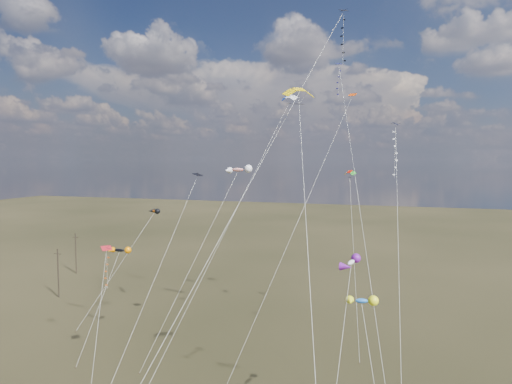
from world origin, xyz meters
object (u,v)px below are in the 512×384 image
(utility_pole_near, at_px, (58,273))
(novelty_black_orange, at_px, (119,251))
(utility_pole_far, at_px, (76,253))
(parafoil_yellow, at_px, (299,91))
(diamond_black_high, at_px, (329,61))

(utility_pole_near, distance_m, novelty_black_orange, 24.35)
(utility_pole_far, distance_m, parafoil_yellow, 69.54)
(utility_pole_far, xyz_separation_m, diamond_black_high, (54.58, -29.89, 27.95))
(utility_pole_far, height_order, diamond_black_high, diamond_black_high)
(utility_pole_near, height_order, diamond_black_high, diamond_black_high)
(utility_pole_near, distance_m, utility_pole_far, 16.12)
(utility_pole_far, distance_m, novelty_black_orange, 38.81)
(parafoil_yellow, bearing_deg, utility_pole_far, 144.90)
(diamond_black_high, distance_m, novelty_black_orange, 33.96)
(utility_pole_far, bearing_deg, diamond_black_high, -28.71)
(diamond_black_high, height_order, novelty_black_orange, diamond_black_high)
(utility_pole_far, height_order, novelty_black_orange, novelty_black_orange)
(utility_pole_near, bearing_deg, utility_pole_far, 119.74)
(diamond_black_high, bearing_deg, utility_pole_near, 161.16)
(utility_pole_near, xyz_separation_m, utility_pole_far, (-8.00, 14.00, 0.00))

